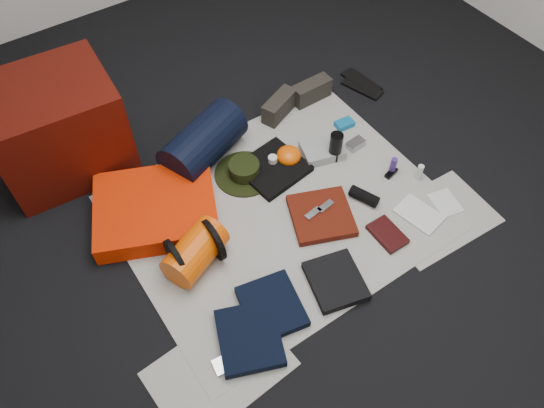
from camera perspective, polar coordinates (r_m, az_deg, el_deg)
floor at (r=2.80m, az=0.89°, el=-0.81°), size 4.50×4.50×0.02m
newspaper_mat at (r=2.79m, az=0.89°, el=-0.65°), size 1.60×1.30×0.01m
newspaper_sheet_front_left at (r=2.40m, az=-5.66°, el=-17.23°), size 0.61×0.44×0.00m
newspaper_sheet_front_right at (r=2.89m, az=17.34°, el=-1.39°), size 0.60×0.43×0.00m
red_cabinet at (r=3.03m, az=-22.11°, el=7.60°), size 0.68×0.58×0.54m
sleeping_pad at (r=2.79m, az=-12.39°, el=-0.52°), size 0.76×0.70×0.11m
stuff_sack at (r=2.56m, az=-8.25°, el=-5.11°), size 0.36×0.29×0.18m
sack_strap_left at (r=2.53m, az=-10.26°, el=-5.97°), size 0.02×0.22×0.22m
sack_strap_right at (r=2.56m, az=-6.35°, el=-3.87°), size 0.03×0.22×0.22m
navy_duffel at (r=2.95m, az=-7.39°, el=6.60°), size 0.55×0.42×0.26m
boonie_brim at (r=2.94m, az=-2.98°, el=3.28°), size 0.41×0.41×0.01m
boonie_crown at (r=2.91m, az=-3.01°, el=3.81°), size 0.17×0.17×0.08m
hiking_boot_left at (r=3.23m, az=0.79°, el=10.48°), size 0.27×0.18×0.13m
hiking_boot_right at (r=3.34m, az=4.28°, el=12.04°), size 0.25×0.10×0.12m
flip_flop_left at (r=3.49m, az=9.67°, el=12.23°), size 0.17×0.28×0.01m
flip_flop_right at (r=3.54m, az=9.59°, el=12.86°), size 0.13×0.28×0.02m
trousers_navy_a at (r=2.41m, az=-2.44°, el=-14.18°), size 0.36×0.39×0.05m
trousers_navy_b at (r=2.47m, az=-0.03°, el=-10.98°), size 0.31×0.34×0.05m
trousers_charcoal at (r=2.55m, az=6.86°, el=-8.21°), size 0.30×0.33×0.04m
black_tshirt at (r=2.94m, az=0.08°, el=3.87°), size 0.38×0.36×0.03m
red_shirt at (r=2.75m, az=5.33°, el=-1.24°), size 0.40×0.40×0.04m
orange_stuff_sack at (r=2.97m, az=1.82°, el=5.24°), size 0.14×0.14×0.09m
first_aid_pouch at (r=3.03m, az=5.44°, el=5.77°), size 0.27×0.23×0.06m
water_bottle at (r=2.97m, az=6.85°, el=6.13°), size 0.09×0.09×0.18m
speaker at (r=2.84m, az=9.88°, el=0.83°), size 0.12×0.17×0.06m
compact_camera at (r=3.10m, az=8.98°, el=6.39°), size 0.11×0.07×0.04m
cyan_case at (r=3.21m, az=7.80°, el=8.54°), size 0.11×0.08×0.03m
toiletry_purple at (r=2.98m, az=12.89°, el=4.04°), size 0.05×0.05×0.11m
toiletry_clear at (r=2.99m, az=15.58°, el=3.32°), size 0.04×0.04×0.10m
paperback_book at (r=2.74m, az=12.30°, el=-3.19°), size 0.13×0.20×0.03m
map_booklet at (r=2.87m, az=15.53°, el=-1.08°), size 0.20×0.26×0.01m
map_printout at (r=2.96m, az=18.14°, el=0.12°), size 0.16×0.19×0.01m
sunglasses at (r=3.00m, az=12.71°, el=3.27°), size 0.09×0.05×0.02m
key_cluster at (r=2.39m, az=-5.36°, el=-16.87°), size 0.08×0.08×0.01m
tape_roll at (r=2.94m, az=0.07°, el=4.83°), size 0.05×0.05×0.04m
energy_bar_a at (r=2.72m, az=4.45°, el=-1.01°), size 0.10×0.05×0.01m
energy_bar_b at (r=2.75m, az=5.78°, el=-0.25°), size 0.10×0.05×0.01m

